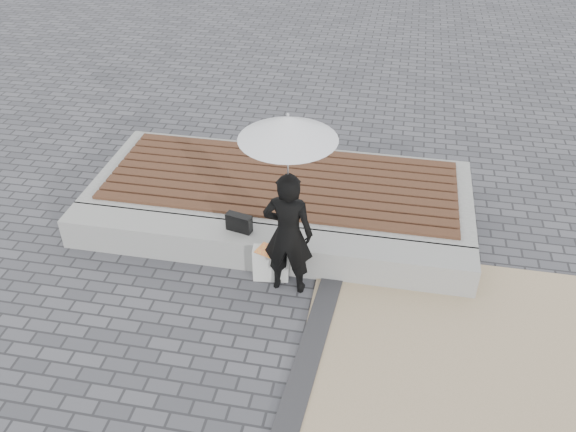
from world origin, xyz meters
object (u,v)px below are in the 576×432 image
object	(u,v)px
parasol	(288,128)
handbag	(239,223)
canvas_tote	(271,263)
seating_ledge	(262,248)
woman	(288,234)

from	to	relation	value
parasol	handbag	xyz separation A→B (m)	(-0.67, 0.43, -1.53)
handbag	canvas_tote	xyz separation A→B (m)	(0.45, -0.31, -0.29)
seating_ledge	handbag	distance (m)	0.42
seating_ledge	parasol	distance (m)	1.92
parasol	canvas_tote	distance (m)	1.84
woman	parasol	xyz separation A→B (m)	(0.00, 0.00, 1.28)
seating_ledge	handbag	bearing A→B (deg)	173.98
woman	handbag	xyz separation A→B (m)	(-0.67, 0.43, -0.25)
seating_ledge	canvas_tote	xyz separation A→B (m)	(0.17, -0.28, 0.01)
handbag	woman	bearing A→B (deg)	-19.50
handbag	canvas_tote	bearing A→B (deg)	-21.68
seating_ledge	woman	size ratio (longest dim) A/B	3.29
seating_ledge	canvas_tote	world-z (taller)	canvas_tote
parasol	canvas_tote	xyz separation A→B (m)	(-0.22, 0.12, -1.82)
parasol	canvas_tote	bearing A→B (deg)	151.98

